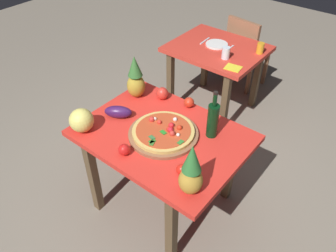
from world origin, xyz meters
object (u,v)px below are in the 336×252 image
at_px(wine_bottle, 213,120).
at_px(fork_utensil, 205,41).
at_px(napkin_folded, 233,68).
at_px(drinking_glass_water, 226,53).
at_px(dinner_plate, 217,44).
at_px(background_table, 216,58).
at_px(knife_utensil, 229,49).
at_px(pizza, 164,131).
at_px(pizza_board, 163,134).
at_px(display_table, 163,144).
at_px(pineapple_left, 136,79).
at_px(pineapple_right, 191,172).
at_px(tomato_near_board, 181,169).
at_px(tomato_at_corner, 189,102).
at_px(drinking_glass_juice, 260,48).
at_px(dining_chair, 246,49).
at_px(tomato_beside_pepper, 124,150).
at_px(melon, 82,120).
at_px(eggplant, 118,112).
at_px(bell_pepper, 162,93).

relative_size(wine_bottle, fork_utensil, 1.94).
bearing_deg(wine_bottle, napkin_folded, 111.08).
relative_size(drinking_glass_water, dinner_plate, 0.51).
bearing_deg(background_table, knife_utensil, 15.97).
bearing_deg(pizza, pizza_board, -108.88).
bearing_deg(drinking_glass_water, display_table, -79.46).
bearing_deg(pineapple_left, fork_utensil, 96.14).
distance_m(pineapple_right, napkin_folded, 1.46).
distance_m(wine_bottle, drinking_glass_water, 1.11).
xyz_separation_m(wine_bottle, napkin_folded, (-0.34, 0.88, -0.13)).
bearing_deg(tomato_near_board, tomato_at_corner, 122.12).
bearing_deg(drinking_glass_water, drinking_glass_juice, 55.45).
bearing_deg(dining_chair, tomato_at_corner, 109.70).
xyz_separation_m(pizza, tomato_beside_pepper, (-0.08, -0.30, -0.00)).
distance_m(pizza_board, drinking_glass_juice, 1.50).
distance_m(display_table, drinking_glass_water, 1.22).
xyz_separation_m(melon, eggplant, (0.09, 0.26, -0.04)).
height_order(pizza, dinner_plate, pizza).
bearing_deg(pineapple_right, fork_utensil, 121.25).
bearing_deg(background_table, napkin_folded, -38.81).
relative_size(pineapple_right, knife_utensil, 1.94).
bearing_deg(pizza_board, dinner_plate, 107.90).
bearing_deg(drinking_glass_juice, tomato_at_corner, -91.09).
bearing_deg(bell_pepper, fork_utensil, 106.15).
height_order(pineapple_right, tomato_at_corner, pineapple_right).
height_order(display_table, wine_bottle, wine_bottle).
relative_size(display_table, knife_utensil, 6.24).
height_order(dining_chair, tomato_near_board, dining_chair).
relative_size(display_table, dinner_plate, 5.11).
relative_size(background_table, pizza, 2.13).
distance_m(background_table, napkin_folded, 0.44).
distance_m(pizza, drinking_glass_juice, 1.49).
xyz_separation_m(wine_bottle, tomato_at_corner, (-0.31, 0.17, -0.09)).
height_order(display_table, napkin_folded, napkin_folded).
bearing_deg(eggplant, drinking_glass_juice, 77.37).
height_order(pizza_board, pineapple_left, pineapple_left).
bearing_deg(melon, tomato_near_board, 7.50).
relative_size(pineapple_left, drinking_glass_water, 3.11).
distance_m(pizza_board, tomato_at_corner, 0.38).
bearing_deg(dinner_plate, background_table, -46.54).
height_order(dining_chair, tomato_beside_pepper, dining_chair).
xyz_separation_m(drinking_glass_juice, napkin_folded, (-0.05, -0.41, -0.05)).
height_order(display_table, knife_utensil, knife_utensil).
height_order(background_table, eggplant, eggplant).
distance_m(tomato_beside_pepper, drinking_glass_juice, 1.79).
bearing_deg(melon, drinking_glass_juice, 76.46).
relative_size(pizza_board, eggplant, 2.38).
bearing_deg(knife_utensil, eggplant, -92.77).
relative_size(tomato_at_corner, tomato_near_board, 1.18).
relative_size(drinking_glass_water, fork_utensil, 0.62).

